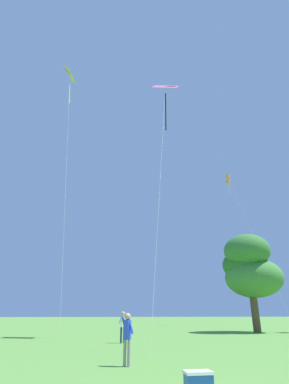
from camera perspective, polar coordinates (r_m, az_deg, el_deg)
The scene contains 7 objects.
kite_pink_low at distance 29.70m, azimuth 3.91°, elevation 17.18°, with size 4.92×10.69×22.45m.
kite_yellow_diamond at distance 36.96m, azimuth -13.76°, elevation 19.02°, with size 3.00×9.70×27.74m.
kite_orange_box at distance 55.40m, azimuth 15.36°, elevation 2.18°, with size 1.46×10.80×24.44m.
person_foreground_watcher at distance 19.83m, azimuth -4.06°, elevation -23.31°, with size 0.56×0.23×1.73m.
person_in_red_shirt at distance 11.24m, azimuth -3.24°, elevation -24.86°, with size 0.43×0.41×1.61m.
tree_right_cluster at distance 32.72m, azimuth 19.02°, elevation -13.20°, with size 5.69×5.58×9.00m.
picnic_cooler at distance 7.75m, azimuth 10.05°, elevation -31.54°, with size 0.60×0.40×0.44m.
Camera 1 is at (-2.40, -4.56, 1.57)m, focal length 28.61 mm.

